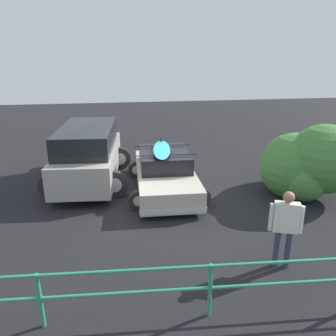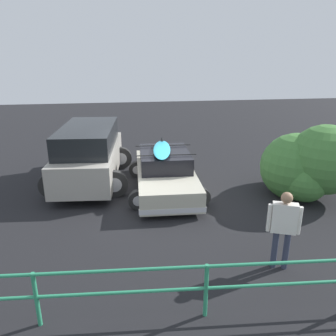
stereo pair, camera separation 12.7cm
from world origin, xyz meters
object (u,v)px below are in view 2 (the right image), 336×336
object	(u,v)px
suv_car	(90,154)
bush_near_left	(305,164)
sedan_car	(165,172)
person_bystander	(284,224)

from	to	relation	value
suv_car	bush_near_left	size ratio (longest dim) A/B	1.61
sedan_car	person_bystander	size ratio (longest dim) A/B	2.60
sedan_car	suv_car	size ratio (longest dim) A/B	0.92
sedan_car	bush_near_left	size ratio (longest dim) A/B	1.48
suv_car	person_bystander	bearing A→B (deg)	126.56
suv_car	bush_near_left	distance (m)	6.90
person_bystander	bush_near_left	distance (m)	4.10
sedan_car	suv_car	xyz separation A→B (m)	(2.41, -1.10, 0.40)
suv_car	person_bystander	size ratio (longest dim) A/B	2.83
suv_car	bush_near_left	world-z (taller)	bush_near_left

